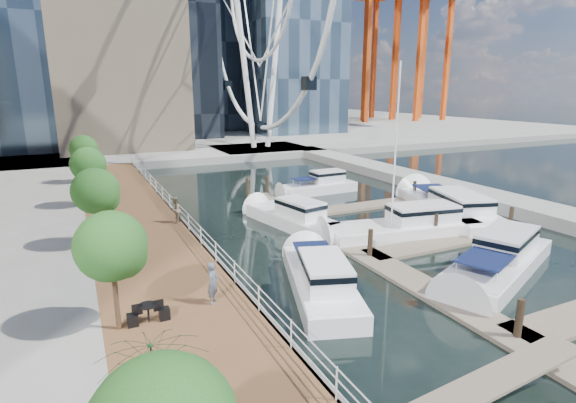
# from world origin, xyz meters

# --- Properties ---
(ground) EXTENTS (520.00, 520.00, 0.00)m
(ground) POSITION_xyz_m (0.00, 0.00, 0.00)
(ground) COLOR black
(ground) RESTS_ON ground
(boardwalk) EXTENTS (6.00, 60.00, 1.00)m
(boardwalk) POSITION_xyz_m (-9.00, 15.00, 0.50)
(boardwalk) COLOR brown
(boardwalk) RESTS_ON ground
(seawall) EXTENTS (0.25, 60.00, 1.00)m
(seawall) POSITION_xyz_m (-6.00, 15.00, 0.50)
(seawall) COLOR #595954
(seawall) RESTS_ON ground
(land_far) EXTENTS (200.00, 114.00, 1.00)m
(land_far) POSITION_xyz_m (0.00, 102.00, 0.50)
(land_far) COLOR gray
(land_far) RESTS_ON ground
(breakwater) EXTENTS (4.00, 60.00, 1.00)m
(breakwater) POSITION_xyz_m (20.00, 20.00, 0.50)
(breakwater) COLOR gray
(breakwater) RESTS_ON ground
(pier) EXTENTS (14.00, 12.00, 1.00)m
(pier) POSITION_xyz_m (14.00, 52.00, 0.50)
(pier) COLOR gray
(pier) RESTS_ON ground
(railing) EXTENTS (0.10, 60.00, 1.05)m
(railing) POSITION_xyz_m (-6.10, 15.00, 1.52)
(railing) COLOR white
(railing) RESTS_ON boardwalk
(floating_docks) EXTENTS (16.00, 34.00, 2.60)m
(floating_docks) POSITION_xyz_m (7.97, 9.98, 0.49)
(floating_docks) COLOR #6D6051
(floating_docks) RESTS_ON ground
(port_cranes) EXTENTS (40.00, 52.00, 38.00)m
(port_cranes) POSITION_xyz_m (67.67, 95.67, 20.00)
(port_cranes) COLOR #D84C14
(port_cranes) RESTS_ON ground
(street_trees) EXTENTS (2.60, 42.60, 4.60)m
(street_trees) POSITION_xyz_m (-11.40, 14.00, 4.29)
(street_trees) COLOR #3F2B1C
(street_trees) RESTS_ON ground
(yacht_foreground) EXTENTS (11.73, 7.35, 2.15)m
(yacht_foreground) POSITION_xyz_m (8.00, 3.15, 0.00)
(yacht_foreground) COLOR silver
(yacht_foreground) RESTS_ON ground
(pedestrian_near) EXTENTS (0.74, 0.79, 1.81)m
(pedestrian_near) POSITION_xyz_m (-7.55, 4.52, 1.91)
(pedestrian_near) COLOR #4A5363
(pedestrian_near) RESTS_ON boardwalk
(pedestrian_mid) EXTENTS (1.05, 1.10, 1.79)m
(pedestrian_mid) POSITION_xyz_m (-6.50, 16.98, 1.89)
(pedestrian_mid) COLOR #85775C
(pedestrian_mid) RESTS_ON boardwalk
(pedestrian_far) EXTENTS (1.09, 0.73, 1.71)m
(pedestrian_far) POSITION_xyz_m (-10.18, 32.86, 1.86)
(pedestrian_far) COLOR #2D3338
(pedestrian_far) RESTS_ON boardwalk
(moored_yachts) EXTENTS (22.81, 34.84, 11.50)m
(moored_yachts) POSITION_xyz_m (7.69, 10.43, 0.00)
(moored_yachts) COLOR white
(moored_yachts) RESTS_ON ground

